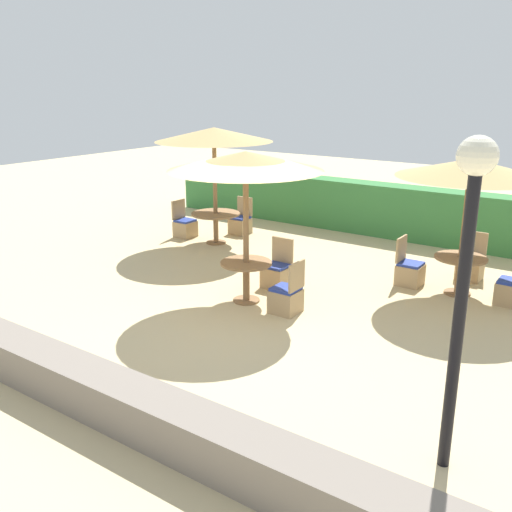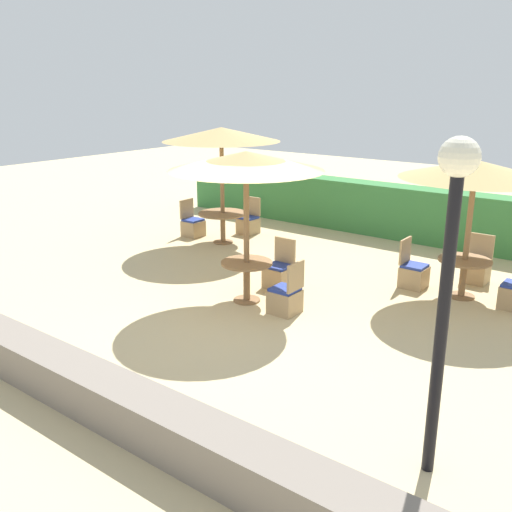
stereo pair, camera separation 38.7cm
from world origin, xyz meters
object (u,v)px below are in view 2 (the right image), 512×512
round_table_back_right (464,269)px  round_table_back_left (223,218)px  lamp_post (450,246)px  patio_chair_back_right_west (413,274)px  patio_chair_center_north (279,274)px  parasol_back_right (475,170)px  parasol_back_left (221,135)px  patio_chair_back_left_north (249,224)px  patio_chair_back_right_north (476,269)px  patio_chair_back_left_west (193,226)px  round_table_center (247,272)px  parasol_center (246,162)px  patio_chair_center_east (286,298)px

round_table_back_right → round_table_back_left: (-5.85, 0.16, 0.07)m
lamp_post → patio_chair_back_right_west: (-2.26, 5.04, -2.09)m
lamp_post → patio_chair_center_north: bearing=141.0°
parasol_back_right → round_table_back_right: bearing=135.0°
lamp_post → parasol_back_left: bearing=143.9°
lamp_post → parasol_back_right: size_ratio=1.29×
patio_chair_back_left_north → round_table_back_left: bearing=93.0°
parasol_back_left → patio_chair_back_left_north: bearing=93.0°
parasol_back_right → patio_chair_center_north: 3.93m
patio_chair_back_left_north → patio_chair_back_right_north: bearing=177.4°
round_table_back_right → patio_chair_back_left_west: 6.87m
parasol_back_right → patio_chair_back_left_west: bearing=178.6°
lamp_post → patio_chair_center_north: 5.90m
lamp_post → round_table_center: lamp_post is taller
round_table_center → patio_chair_center_north: bearing=87.4°
round_table_back_right → parasol_center: parasol_center is taller
lamp_post → patio_chair_center_north: lamp_post is taller
parasol_back_left → patio_chair_center_east: (3.73, -2.74, -2.33)m
lamp_post → patio_chair_center_east: bearing=144.2°
round_table_back_left → patio_chair_center_north: size_ratio=1.26×
round_table_center → lamp_post: bearing=-30.4°
patio_chair_back_right_west → parasol_center: parasol_center is taller
patio_chair_back_right_west → round_table_back_left: patio_chair_back_right_west is taller
patio_chair_back_right_west → patio_chair_back_left_north: same height
lamp_post → round_table_back_right: bearing=104.8°
patio_chair_back_right_west → parasol_center: size_ratio=0.35×
round_table_back_right → patio_chair_center_north: patio_chair_center_north is taller
lamp_post → round_table_back_left: lamp_post is taller
round_table_back_right → patio_chair_back_left_west: bearing=178.6°
patio_chair_back_right_north → round_table_back_left: size_ratio=0.79×
patio_chair_back_right_west → parasol_back_left: size_ratio=0.34×
patio_chair_back_right_west → patio_chair_center_east: size_ratio=1.00×
lamp_post → round_table_back_right: size_ratio=3.55×
round_table_back_right → patio_chair_back_left_north: patio_chair_back_left_north is taller
parasol_back_left → patio_chair_center_north: bearing=-31.2°
patio_chair_back_left_north → parasol_center: (2.92, -3.78, 2.22)m
round_table_center → patio_chair_back_right_north: bearing=50.1°
round_table_back_left → patio_chair_center_north: patio_chair_center_north is taller
parasol_back_right → patio_chair_back_left_north: parasol_back_right is taller
parasol_back_right → round_table_center: bearing=-139.7°
patio_chair_back_right_west → patio_chair_back_left_west: (-5.94, 0.20, 0.00)m
lamp_post → patio_chair_back_left_north: size_ratio=3.57×
parasol_back_right → patio_chair_back_left_north: (-5.90, 1.24, -2.06)m
round_table_back_left → patio_chair_center_north: 3.41m
patio_chair_back_left_north → parasol_center: bearing=127.7°
patio_chair_center_east → patio_chair_center_north: same height
patio_chair_back_left_west → patio_chair_center_east: same height
parasol_center → round_table_center: bearing=-76.0°
round_table_back_right → patio_chair_back_right_north: bearing=93.1°
patio_chair_center_east → parasol_center: bearing=87.3°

